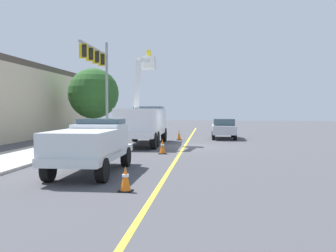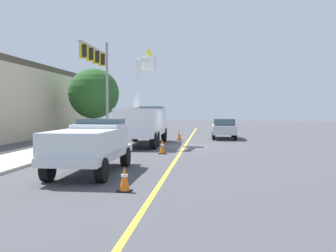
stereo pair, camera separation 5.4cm
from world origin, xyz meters
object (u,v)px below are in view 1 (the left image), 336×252
at_px(utility_bucket_truck, 144,122).
at_px(passing_minivan, 224,127).
at_px(traffic_cone_leading, 126,179).
at_px(service_pickup_truck, 91,144).
at_px(traffic_cone_mid_rear, 179,135).
at_px(traffic_signal_mast, 99,69).
at_px(traffic_cone_mid_front, 162,147).

xyz_separation_m(utility_bucket_truck, passing_minivan, (6.60, -5.27, -0.63)).
xyz_separation_m(passing_minivan, traffic_cone_leading, (-21.49, 2.07, -0.59)).
height_order(service_pickup_truck, traffic_cone_leading, service_pickup_truck).
bearing_deg(service_pickup_truck, utility_bucket_truck, 4.53).
xyz_separation_m(service_pickup_truck, traffic_cone_mid_rear, (16.34, -0.88, -0.69)).
xyz_separation_m(utility_bucket_truck, service_pickup_truck, (-11.97, -0.95, -0.49)).
relative_size(utility_bucket_truck, traffic_cone_mid_rear, 9.52).
xyz_separation_m(service_pickup_truck, traffic_signal_mast, (14.55, 5.15, 4.52)).
distance_m(passing_minivan, traffic_cone_mid_rear, 4.14).
height_order(service_pickup_truck, passing_minivan, service_pickup_truck).
relative_size(utility_bucket_truck, traffic_cone_mid_front, 10.22).
xyz_separation_m(passing_minivan, traffic_cone_mid_front, (-11.79, 2.89, -0.57)).
bearing_deg(utility_bucket_truck, traffic_cone_mid_front, -155.33).
distance_m(traffic_cone_mid_rear, traffic_signal_mast, 8.16).
bearing_deg(traffic_signal_mast, traffic_cone_mid_rear, -73.51).
distance_m(service_pickup_truck, traffic_cone_mid_rear, 16.38).
bearing_deg(traffic_signal_mast, traffic_cone_mid_front, -139.75).
distance_m(service_pickup_truck, passing_minivan, 19.06).
bearing_deg(utility_bucket_truck, traffic_cone_leading, -167.87).
bearing_deg(traffic_cone_mid_front, service_pickup_truck, 168.03).
distance_m(traffic_cone_leading, traffic_cone_mid_rear, 19.31).
distance_m(service_pickup_truck, traffic_signal_mast, 16.09).
xyz_separation_m(utility_bucket_truck, traffic_cone_mid_rear, (4.37, -1.82, -1.17)).
bearing_deg(traffic_cone_leading, traffic_cone_mid_front, 4.80).
bearing_deg(passing_minivan, traffic_cone_leading, 174.49).
height_order(traffic_cone_leading, traffic_cone_mid_front, traffic_cone_mid_front).
relative_size(utility_bucket_truck, traffic_cone_leading, 10.78).
bearing_deg(traffic_cone_mid_rear, traffic_signal_mast, 106.49).
relative_size(utility_bucket_truck, traffic_signal_mast, 1.04).
distance_m(utility_bucket_truck, traffic_cone_mid_front, 5.84).
height_order(traffic_cone_mid_front, traffic_signal_mast, traffic_signal_mast).
bearing_deg(traffic_cone_mid_front, traffic_cone_leading, -175.20).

